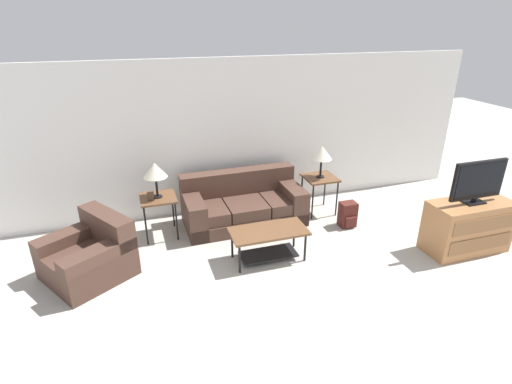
# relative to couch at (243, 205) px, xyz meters

# --- Properties ---
(wall_back) EXTENTS (8.88, 0.06, 2.60)m
(wall_back) POSITION_rel_couch_xyz_m (0.08, 0.64, 1.01)
(wall_back) COLOR white
(wall_back) RESTS_ON ground_plane
(couch) EXTENTS (1.97, 0.97, 0.82)m
(couch) POSITION_rel_couch_xyz_m (0.00, 0.00, 0.00)
(couch) COLOR #4C3328
(couch) RESTS_ON ground_plane
(armchair) EXTENTS (1.33, 1.33, 0.80)m
(armchair) POSITION_rel_couch_xyz_m (-2.35, -0.84, -0.01)
(armchair) COLOR #4C3328
(armchair) RESTS_ON ground_plane
(coffee_table) EXTENTS (1.07, 0.52, 0.47)m
(coffee_table) POSITION_rel_couch_xyz_m (0.02, -1.21, 0.05)
(coffee_table) COLOR brown
(coffee_table) RESTS_ON ground_plane
(side_table_left) EXTENTS (0.53, 0.53, 0.66)m
(side_table_left) POSITION_rel_couch_xyz_m (-1.36, -0.05, 0.30)
(side_table_left) COLOR brown
(side_table_left) RESTS_ON ground_plane
(side_table_right) EXTENTS (0.53, 0.53, 0.66)m
(side_table_right) POSITION_rel_couch_xyz_m (1.36, -0.05, 0.30)
(side_table_right) COLOR brown
(side_table_right) RESTS_ON ground_plane
(table_lamp_left) EXTENTS (0.35, 0.35, 0.55)m
(table_lamp_left) POSITION_rel_couch_xyz_m (-1.36, -0.05, 0.79)
(table_lamp_left) COLOR black
(table_lamp_left) RESTS_ON side_table_left
(table_lamp_right) EXTENTS (0.35, 0.35, 0.55)m
(table_lamp_right) POSITION_rel_couch_xyz_m (1.36, -0.05, 0.79)
(table_lamp_right) COLOR black
(table_lamp_right) RESTS_ON side_table_right
(tv_console) EXTENTS (1.21, 0.56, 0.77)m
(tv_console) POSITION_rel_couch_xyz_m (2.86, -1.84, 0.09)
(tv_console) COLOR #A87042
(tv_console) RESTS_ON ground_plane
(television) EXTENTS (0.85, 0.20, 0.62)m
(television) POSITION_rel_couch_xyz_m (2.86, -1.84, 0.80)
(television) COLOR black
(television) RESTS_ON tv_console
(backpack) EXTENTS (0.26, 0.28, 0.42)m
(backpack) POSITION_rel_couch_xyz_m (1.59, -0.68, -0.09)
(backpack) COLOR #4C1E19
(backpack) RESTS_ON ground_plane
(picture_frame) EXTENTS (0.10, 0.04, 0.13)m
(picture_frame) POSITION_rel_couch_xyz_m (-1.47, -0.13, 0.43)
(picture_frame) COLOR #4C3828
(picture_frame) RESTS_ON side_table_left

